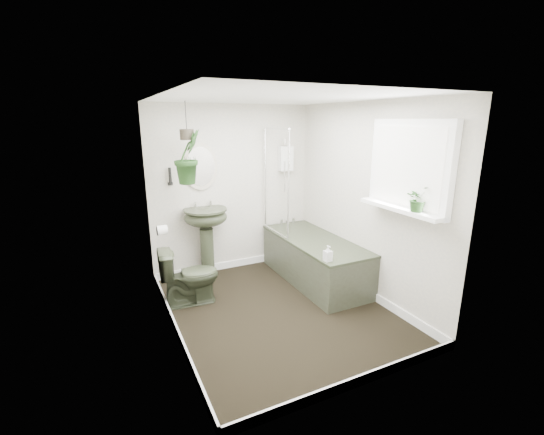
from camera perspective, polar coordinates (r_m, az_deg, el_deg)
name	(u,v)px	position (r m, az deg, el deg)	size (l,w,h in m)	color
floor	(278,310)	(4.28, 0.91, -14.32)	(2.30, 2.80, 0.02)	black
ceiling	(279,97)	(3.74, 1.06, 18.43)	(2.30, 2.80, 0.02)	white
wall_back	(233,190)	(5.12, -6.20, 4.39)	(2.30, 0.02, 2.30)	beige
wall_front	(366,255)	(2.72, 14.58, -5.66)	(2.30, 0.02, 2.30)	beige
wall_left	(166,225)	(3.50, -16.24, -1.15)	(0.02, 2.80, 2.30)	beige
wall_right	(365,201)	(4.48, 14.35, 2.47)	(0.02, 2.80, 2.30)	beige
skirting	(278,305)	(4.25, 0.91, -13.61)	(2.30, 2.80, 0.10)	white
bathtub	(314,260)	(4.91, 6.67, -6.56)	(0.72, 1.72, 0.58)	#2D3423
bath_screen	(276,182)	(4.89, 0.65, 5.54)	(0.04, 0.72, 1.40)	silver
shower_box	(286,159)	(5.32, 2.18, 9.22)	(0.20, 0.10, 0.35)	white
oval_mirror	(200,166)	(4.89, -11.16, 7.86)	(0.46, 0.03, 0.62)	beige
wall_sconce	(170,176)	(4.81, -15.69, 6.26)	(0.04, 0.04, 0.22)	black
toilet_roll_holder	(162,230)	(4.24, -16.87, -1.91)	(0.11, 0.11, 0.11)	white
window_recess	(409,166)	(3.85, 20.75, 7.53)	(0.08, 1.00, 0.90)	white
window_sill	(400,208)	(3.87, 19.46, 1.35)	(0.18, 1.00, 0.04)	white
window_blinds	(406,166)	(3.82, 20.28, 7.52)	(0.01, 0.86, 0.76)	white
toilet	(190,276)	(4.37, -12.81, -8.94)	(0.38, 0.67, 0.68)	#2D3423
pedestal_sink	(207,243)	(4.99, -10.17, -3.94)	(0.57, 0.48, 0.97)	#2D3423
sill_plant	(418,199)	(3.68, 21.92, 2.76)	(0.22, 0.19, 0.25)	black
hanging_plant	(188,157)	(4.41, -13.01, 9.25)	(0.35, 0.28, 0.63)	black
soap_bottle	(328,253)	(4.07, 8.76, -5.58)	(0.08, 0.08, 0.18)	#2B2223
hanging_pot	(187,135)	(4.39, -13.20, 12.56)	(0.16, 0.16, 0.12)	black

